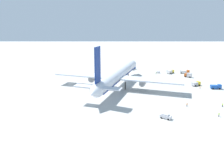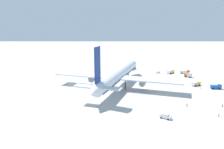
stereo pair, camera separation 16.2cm
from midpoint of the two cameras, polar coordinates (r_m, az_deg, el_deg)
ground_plane at (r=133.51m, az=1.55°, el=-3.12°), size 600.00×600.00×0.00m
airliner at (r=130.32m, az=1.38°, el=-0.17°), size 75.98×72.32×26.68m
service_truck_0 at (r=141.91m, az=24.44°, el=-2.77°), size 3.08×5.81×2.64m
service_truck_1 at (r=181.44m, az=5.25°, el=1.69°), size 6.74×5.04×2.54m
service_truck_2 at (r=144.29m, az=20.18°, el=-2.15°), size 4.53×5.82×2.37m
service_truck_3 at (r=164.21m, az=18.45°, el=-0.13°), size 4.56×5.06×2.96m
service_truck_4 at (r=172.56m, az=14.29°, el=0.73°), size 6.07×6.30×2.62m
service_truck_5 at (r=174.81m, az=17.70°, el=0.66°), size 4.82×6.86×2.74m
service_van at (r=93.88m, az=13.19°, el=-10.04°), size 4.05×4.64×1.97m
baggage_cart_0 at (r=171.89m, az=11.45°, el=0.60°), size 2.52×2.58×1.42m
ground_worker_0 at (r=102.61m, az=25.03°, el=-9.03°), size 0.56×0.56×1.72m
ground_worker_1 at (r=138.77m, az=21.06°, el=-3.03°), size 0.56×0.56×1.66m
ground_worker_2 at (r=167.51m, az=10.92°, el=0.32°), size 0.51×0.51×1.68m
ground_worker_3 at (r=108.82m, az=18.14°, el=-7.15°), size 0.57×0.57×1.75m
ground_worker_4 at (r=114.53m, az=25.78°, el=-6.84°), size 0.47×0.47×1.68m
traffic_cone_0 at (r=171.87m, az=-3.48°, el=0.67°), size 0.36×0.36×0.55m
traffic_cone_1 at (r=102.36m, az=26.12°, el=-9.56°), size 0.36×0.36×0.55m
traffic_cone_2 at (r=168.67m, az=16.54°, el=-0.10°), size 0.36×0.36×0.55m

